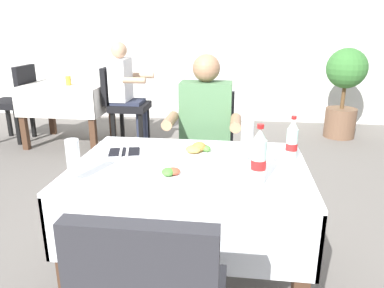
{
  "coord_description": "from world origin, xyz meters",
  "views": [
    {
      "loc": [
        0.15,
        -1.88,
        1.45
      ],
      "look_at": [
        -0.09,
        0.0,
        0.83
      ],
      "focal_mm": 34.49,
      "sensor_mm": 36.0,
      "label": 1
    }
  ],
  "objects_px": {
    "background_chair_left": "(16,99)",
    "background_chair_right": "(123,101)",
    "main_dining_table": "(190,194)",
    "napkin_cutlery_set": "(124,151)",
    "plate_near_camera": "(175,175)",
    "background_table_tumbler": "(68,81)",
    "cola_bottle_primary": "(292,142)",
    "seated_diner_far": "(205,134)",
    "plate_far_diner": "(201,150)",
    "background_patron": "(126,89)",
    "chair_far_diner_seat": "(204,150)",
    "cola_bottle_secondary": "(259,158)",
    "beer_glass_middle": "(247,141)",
    "background_dining_table": "(68,99)",
    "potted_plant_corner": "(345,86)",
    "beer_glass_left": "(73,160)"
  },
  "relations": [
    {
      "from": "background_chair_left",
      "to": "background_chair_right",
      "type": "distance_m",
      "value": 1.4
    },
    {
      "from": "main_dining_table",
      "to": "napkin_cutlery_set",
      "type": "xyz_separation_m",
      "value": [
        -0.4,
        0.14,
        0.17
      ]
    },
    {
      "from": "plate_near_camera",
      "to": "background_table_tumbler",
      "type": "relative_size",
      "value": 2.21
    },
    {
      "from": "cola_bottle_primary",
      "to": "plate_near_camera",
      "type": "bearing_deg",
      "value": -151.98
    },
    {
      "from": "seated_diner_far",
      "to": "napkin_cutlery_set",
      "type": "bearing_deg",
      "value": -125.34
    },
    {
      "from": "plate_far_diner",
      "to": "background_patron",
      "type": "xyz_separation_m",
      "value": [
        -1.16,
        2.36,
        -0.06
      ]
    },
    {
      "from": "main_dining_table",
      "to": "napkin_cutlery_set",
      "type": "bearing_deg",
      "value": 160.1
    },
    {
      "from": "chair_far_diner_seat",
      "to": "background_patron",
      "type": "distance_m",
      "value": 2.05
    },
    {
      "from": "plate_far_diner",
      "to": "cola_bottle_secondary",
      "type": "distance_m",
      "value": 0.49
    },
    {
      "from": "beer_glass_middle",
      "to": "seated_diner_far",
      "type": "bearing_deg",
      "value": 113.78
    },
    {
      "from": "main_dining_table",
      "to": "beer_glass_middle",
      "type": "bearing_deg",
      "value": 15.73
    },
    {
      "from": "plate_far_diner",
      "to": "background_patron",
      "type": "height_order",
      "value": "background_patron"
    },
    {
      "from": "background_dining_table",
      "to": "background_patron",
      "type": "distance_m",
      "value": 0.76
    },
    {
      "from": "chair_far_diner_seat",
      "to": "beer_glass_middle",
      "type": "bearing_deg",
      "value": -68.53
    },
    {
      "from": "background_chair_right",
      "to": "plate_far_diner",
      "type": "bearing_deg",
      "value": -62.75
    },
    {
      "from": "background_chair_right",
      "to": "potted_plant_corner",
      "type": "height_order",
      "value": "potted_plant_corner"
    },
    {
      "from": "beer_glass_left",
      "to": "background_chair_left",
      "type": "relative_size",
      "value": 0.2
    },
    {
      "from": "beer_glass_middle",
      "to": "cola_bottle_secondary",
      "type": "bearing_deg",
      "value": -80.21
    },
    {
      "from": "napkin_cutlery_set",
      "to": "background_dining_table",
      "type": "bearing_deg",
      "value": 121.68
    },
    {
      "from": "seated_diner_far",
      "to": "chair_far_diner_seat",
      "type": "bearing_deg",
      "value": 96.65
    },
    {
      "from": "cola_bottle_primary",
      "to": "cola_bottle_secondary",
      "type": "distance_m",
      "value": 0.37
    },
    {
      "from": "napkin_cutlery_set",
      "to": "background_chair_right",
      "type": "relative_size",
      "value": 0.2
    },
    {
      "from": "chair_far_diner_seat",
      "to": "napkin_cutlery_set",
      "type": "height_order",
      "value": "chair_far_diner_seat"
    },
    {
      "from": "background_chair_left",
      "to": "chair_far_diner_seat",
      "type": "bearing_deg",
      "value": -33.61
    },
    {
      "from": "main_dining_table",
      "to": "background_dining_table",
      "type": "relative_size",
      "value": 1.23
    },
    {
      "from": "background_chair_left",
      "to": "cola_bottle_primary",
      "type": "bearing_deg",
      "value": -37.86
    },
    {
      "from": "background_chair_left",
      "to": "background_patron",
      "type": "relative_size",
      "value": 0.77
    },
    {
      "from": "beer_glass_left",
      "to": "napkin_cutlery_set",
      "type": "height_order",
      "value": "beer_glass_left"
    },
    {
      "from": "background_chair_left",
      "to": "plate_far_diner",
      "type": "bearing_deg",
      "value": -42.05
    },
    {
      "from": "cola_bottle_secondary",
      "to": "beer_glass_middle",
      "type": "bearing_deg",
      "value": 99.79
    },
    {
      "from": "plate_near_camera",
      "to": "background_table_tumbler",
      "type": "xyz_separation_m",
      "value": [
        -1.75,
        2.62,
        0.04
      ]
    },
    {
      "from": "napkin_cutlery_set",
      "to": "background_dining_table",
      "type": "xyz_separation_m",
      "value": [
        -1.48,
        2.39,
        -0.19
      ]
    },
    {
      "from": "seated_diner_far",
      "to": "cola_bottle_primary",
      "type": "relative_size",
      "value": 5.13
    },
    {
      "from": "napkin_cutlery_set",
      "to": "background_chair_left",
      "type": "distance_m",
      "value": 3.24
    },
    {
      "from": "chair_far_diner_seat",
      "to": "beer_glass_left",
      "type": "height_order",
      "value": "chair_far_diner_seat"
    },
    {
      "from": "main_dining_table",
      "to": "cola_bottle_secondary",
      "type": "height_order",
      "value": "cola_bottle_secondary"
    },
    {
      "from": "cola_bottle_secondary",
      "to": "background_table_tumbler",
      "type": "height_order",
      "value": "cola_bottle_secondary"
    },
    {
      "from": "background_patron",
      "to": "potted_plant_corner",
      "type": "xyz_separation_m",
      "value": [
        2.73,
        0.7,
        -0.02
      ]
    },
    {
      "from": "background_chair_left",
      "to": "background_patron",
      "type": "distance_m",
      "value": 1.46
    },
    {
      "from": "chair_far_diner_seat",
      "to": "cola_bottle_secondary",
      "type": "bearing_deg",
      "value": -71.57
    },
    {
      "from": "plate_far_diner",
      "to": "background_dining_table",
      "type": "distance_m",
      "value": 3.04
    },
    {
      "from": "cola_bottle_secondary",
      "to": "background_dining_table",
      "type": "distance_m",
      "value": 3.53
    },
    {
      "from": "main_dining_table",
      "to": "seated_diner_far",
      "type": "relative_size",
      "value": 0.96
    },
    {
      "from": "beer_glass_middle",
      "to": "cola_bottle_primary",
      "type": "relative_size",
      "value": 0.92
    },
    {
      "from": "chair_far_diner_seat",
      "to": "background_chair_left",
      "type": "height_order",
      "value": "same"
    },
    {
      "from": "plate_far_diner",
      "to": "background_chair_left",
      "type": "xyz_separation_m",
      "value": [
        -2.61,
        2.36,
        -0.22
      ]
    },
    {
      "from": "plate_far_diner",
      "to": "background_patron",
      "type": "bearing_deg",
      "value": 116.3
    },
    {
      "from": "cola_bottle_secondary",
      "to": "potted_plant_corner",
      "type": "distance_m",
      "value": 3.66
    },
    {
      "from": "chair_far_diner_seat",
      "to": "plate_near_camera",
      "type": "distance_m",
      "value": 1.03
    },
    {
      "from": "beer_glass_middle",
      "to": "background_dining_table",
      "type": "height_order",
      "value": "beer_glass_middle"
    }
  ]
}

